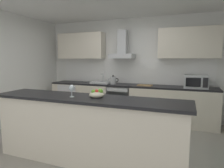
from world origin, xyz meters
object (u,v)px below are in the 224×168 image
at_px(oven, 121,101).
at_px(microwave, 196,81).
at_px(kettle, 113,80).
at_px(refrigerator, 72,99).
at_px(range_hood, 122,50).
at_px(fruit_bowl, 97,94).
at_px(chopping_board, 145,85).
at_px(sink, 101,82).
at_px(wine_glass, 72,89).

distance_m(oven, microwave, 1.87).
bearing_deg(kettle, refrigerator, 178.60).
bearing_deg(range_hood, kettle, -139.62).
bearing_deg(refrigerator, range_hood, 5.18).
xyz_separation_m(kettle, fruit_bowl, (0.57, -2.19, 0.03)).
relative_size(oven, chopping_board, 2.35).
height_order(microwave, kettle, microwave).
height_order(oven, refrigerator, oven).
xyz_separation_m(oven, chopping_board, (0.63, -0.02, 0.45)).
bearing_deg(chopping_board, oven, 177.86).
bearing_deg(range_hood, sink, -167.69).
xyz_separation_m(refrigerator, chopping_board, (2.09, -0.02, 0.49)).
height_order(refrigerator, wine_glass, wine_glass).
distance_m(refrigerator, kettle, 1.39).
distance_m(microwave, chopping_board, 1.15).
distance_m(kettle, wine_glass, 2.31).
bearing_deg(refrigerator, sink, 0.86).
distance_m(microwave, fruit_bowl, 2.60).
bearing_deg(wine_glass, oven, 90.74).
bearing_deg(wine_glass, microwave, 52.92).
bearing_deg(fruit_bowl, wine_glass, -163.20).
distance_m(wine_glass, chopping_board, 2.40).
xyz_separation_m(sink, range_hood, (0.54, 0.12, 0.86)).
distance_m(sink, chopping_board, 1.18).
relative_size(wine_glass, chopping_board, 0.52).
bearing_deg(microwave, fruit_bowl, -122.30).
bearing_deg(chopping_board, range_hood, 166.39).
bearing_deg(fruit_bowl, range_hood, 99.20).
bearing_deg(chopping_board, microwave, -0.21).
relative_size(refrigerator, fruit_bowl, 3.86).
xyz_separation_m(oven, refrigerator, (-1.46, -0.00, -0.03)).
bearing_deg(sink, kettle, -7.25).
bearing_deg(sink, chopping_board, -1.69).
height_order(refrigerator, chopping_board, chopping_board).
height_order(oven, kettle, kettle).
bearing_deg(fruit_bowl, refrigerator, 129.59).
xyz_separation_m(sink, kettle, (0.35, -0.04, 0.08)).
distance_m(kettle, fruit_bowl, 2.27).
distance_m(sink, wine_glass, 2.42).
bearing_deg(fruit_bowl, oven, 99.73).
bearing_deg(kettle, oven, 9.96).
relative_size(range_hood, wine_glass, 4.05).
bearing_deg(kettle, fruit_bowl, -75.34).
bearing_deg(wine_glass, sink, 103.73).
relative_size(range_hood, fruit_bowl, 3.27).
height_order(refrigerator, range_hood, range_hood).
bearing_deg(wine_glass, fruit_bowl, 16.80).
relative_size(oven, kettle, 2.77).
relative_size(kettle, range_hood, 0.40).
xyz_separation_m(microwave, chopping_board, (-1.14, 0.00, -0.14)).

